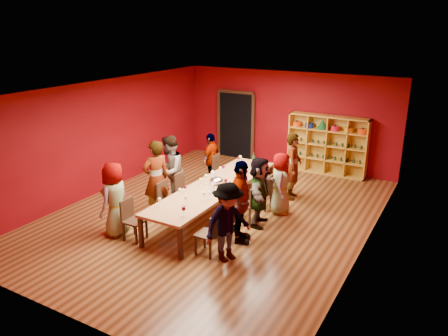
{
  "coord_description": "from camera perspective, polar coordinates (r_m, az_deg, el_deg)",
  "views": [
    {
      "loc": [
        4.97,
        -8.33,
        4.43
      ],
      "look_at": [
        0.13,
        0.18,
        1.15
      ],
      "focal_mm": 35.0,
      "sensor_mm": 36.0,
      "label": 1
    }
  ],
  "objects": [
    {
      "name": "wine_glass_14",
      "position": [
        11.21,
        -0.07,
        0.1
      ],
      "size": [
        0.08,
        0.08,
        0.19
      ],
      "color": "white",
      "rests_on": "tasting_table"
    },
    {
      "name": "wine_glass_7",
      "position": [
        9.25,
        -5.03,
        -3.92
      ],
      "size": [
        0.09,
        0.09,
        0.22
      ],
      "color": "white",
      "rests_on": "tasting_table"
    },
    {
      "name": "wine_glass_3",
      "position": [
        11.15,
        -0.49,
        -0.04
      ],
      "size": [
        0.07,
        0.07,
        0.18
      ],
      "color": "white",
      "rests_on": "tasting_table"
    },
    {
      "name": "wine_glass_12",
      "position": [
        9.73,
        -5.79,
        -2.92
      ],
      "size": [
        0.08,
        0.08,
        0.19
      ],
      "color": "white",
      "rests_on": "tasting_table"
    },
    {
      "name": "wine_glass_15",
      "position": [
        11.69,
        4.95,
        0.78
      ],
      "size": [
        0.07,
        0.07,
        0.18
      ],
      "color": "white",
      "rests_on": "tasting_table"
    },
    {
      "name": "person_left_1",
      "position": [
        10.38,
        -8.86,
        -1.4
      ],
      "size": [
        0.73,
        0.82,
        1.86
      ],
      "primitive_type": "imported",
      "rotation": [
        0.0,
        0.0,
        -1.99
      ],
      "color": "beige",
      "rests_on": "ground"
    },
    {
      "name": "wine_glass_0",
      "position": [
        9.45,
        -2.66,
        -3.38
      ],
      "size": [
        0.09,
        0.09,
        0.22
      ],
      "color": "white",
      "rests_on": "tasting_table"
    },
    {
      "name": "shelving_unit",
      "position": [
        13.59,
        13.39,
        3.32
      ],
      "size": [
        2.4,
        0.4,
        1.8
      ],
      "color": "gold",
      "rests_on": "ground"
    },
    {
      "name": "person_right_2",
      "position": [
        9.86,
        4.66,
        -3.08
      ],
      "size": [
        0.76,
        1.56,
        1.62
      ],
      "primitive_type": "imported",
      "rotation": [
        0.0,
        0.0,
        1.8
      ],
      "color": "#141737",
      "rests_on": "ground"
    },
    {
      "name": "chair_person_right_2",
      "position": [
        10.07,
        3.36,
        -4.5
      ],
      "size": [
        0.42,
        0.42,
        0.89
      ],
      "color": "black",
      "rests_on": "ground"
    },
    {
      "name": "wine_glass_13",
      "position": [
        9.24,
        -8.43,
        -4.14
      ],
      "size": [
        0.08,
        0.08,
        0.21
      ],
      "color": "white",
      "rests_on": "tasting_table"
    },
    {
      "name": "person_left_2",
      "position": [
        10.98,
        -7.1,
        -0.36
      ],
      "size": [
        0.74,
        0.98,
        1.8
      ],
      "primitive_type": "imported",
      "rotation": [
        0.0,
        0.0,
        -1.24
      ],
      "color": "#5877B5",
      "rests_on": "ground"
    },
    {
      "name": "wine_glass_5",
      "position": [
        11.05,
        2.73,
        -0.1
      ],
      "size": [
        0.09,
        0.09,
        0.21
      ],
      "color": "white",
      "rests_on": "tasting_table"
    },
    {
      "name": "wine_glass_6",
      "position": [
        10.35,
        -3.09,
        -1.58
      ],
      "size": [
        0.07,
        0.07,
        0.18
      ],
      "color": "white",
      "rests_on": "tasting_table"
    },
    {
      "name": "wine_glass_4",
      "position": [
        10.91,
        2.51,
        -0.49
      ],
      "size": [
        0.07,
        0.07,
        0.18
      ],
      "color": "white",
      "rests_on": "tasting_table"
    },
    {
      "name": "chair_person_right_4",
      "position": [
        11.69,
        7.49,
        -1.31
      ],
      "size": [
        0.42,
        0.42,
        0.89
      ],
      "color": "black",
      "rests_on": "ground"
    },
    {
      "name": "carafe_a",
      "position": [
        10.68,
        -1.47,
        -1.01
      ],
      "size": [
        0.11,
        0.11,
        0.25
      ],
      "color": "white",
      "rests_on": "tasting_table"
    },
    {
      "name": "doorway",
      "position": [
        14.82,
        1.63,
        5.63
      ],
      "size": [
        1.4,
        0.17,
        2.3
      ],
      "color": "black",
      "rests_on": "ground"
    },
    {
      "name": "wine_bottle",
      "position": [
        11.93,
        3.88,
        1.14
      ],
      "size": [
        0.1,
        0.1,
        0.32
      ],
      "color": "#14371B",
      "rests_on": "tasting_table"
    },
    {
      "name": "person_left_4",
      "position": [
        12.37,
        -1.66,
        1.19
      ],
      "size": [
        0.43,
        0.89,
        1.49
      ],
      "primitive_type": "imported",
      "rotation": [
        0.0,
        0.0,
        -1.54
      ],
      "color": "silver",
      "rests_on": "ground"
    },
    {
      "name": "chair_person_left_0",
      "position": [
        9.52,
        -11.99,
        -6.32
      ],
      "size": [
        0.42,
        0.42,
        0.89
      ],
      "color": "black",
      "rests_on": "ground"
    },
    {
      "name": "carafe_b",
      "position": [
        9.95,
        -1.46,
        -2.54
      ],
      "size": [
        0.11,
        0.11,
        0.23
      ],
      "color": "white",
      "rests_on": "tasting_table"
    },
    {
      "name": "wine_glass_8",
      "position": [
        9.91,
        -5.09,
        -2.55
      ],
      "size": [
        0.07,
        0.07,
        0.18
      ],
      "color": "white",
      "rests_on": "tasting_table"
    },
    {
      "name": "person_left_0",
      "position": [
        9.67,
        -14.08,
        -3.97
      ],
      "size": [
        0.52,
        0.85,
        1.64
      ],
      "primitive_type": "imported",
      "rotation": [
        0.0,
        0.0,
        -1.46
      ],
      "color": "#515156",
      "rests_on": "ground"
    },
    {
      "name": "tasting_table",
      "position": [
        10.4,
        -1.13,
        -2.51
      ],
      "size": [
        1.1,
        4.5,
        0.75
      ],
      "color": "#AD7548",
      "rests_on": "ground"
    },
    {
      "name": "chair_person_left_1",
      "position": [
        10.38,
        -7.55,
        -3.92
      ],
      "size": [
        0.42,
        0.42,
        0.89
      ],
      "color": "black",
      "rests_on": "ground"
    },
    {
      "name": "chair_person_left_2",
      "position": [
        10.9,
        -5.35,
        -2.71
      ],
      "size": [
        0.42,
        0.42,
        0.89
      ],
      "color": "black",
      "rests_on": "ground"
    },
    {
      "name": "person_right_0",
      "position": [
        8.39,
        0.48,
        -7.1
      ],
      "size": [
        0.8,
        1.12,
        1.6
      ],
      "primitive_type": "imported",
      "rotation": [
        0.0,
        0.0,
        1.17
      ],
      "color": "#4C4C51",
      "rests_on": "ground"
    },
    {
      "name": "chair_person_left_4",
      "position": [
        12.32,
        -0.61,
        -0.1
      ],
      "size": [
        0.42,
        0.42,
        0.89
      ],
      "color": "black",
      "rests_on": "ground"
    },
    {
      "name": "person_right_1",
      "position": [
        9.04,
        2.16,
        -4.51
      ],
      "size": [
        0.81,
        1.15,
        1.79
      ],
      "primitive_type": "imported",
      "rotation": [
        0.0,
        0.0,
        1.93
      ],
      "color": "#141739",
      "rests_on": "ground"
    },
    {
      "name": "chair_person_right_1",
      "position": [
        9.31,
        0.75,
        -6.49
      ],
      "size": [
        0.42,
        0.42,
        0.89
      ],
      "color": "black",
      "rests_on": "ground"
    },
    {
      "name": "chair_person_right_3",
      "position": [
        10.79,
        5.38,
        -2.94
      ],
      "size": [
        0.42,
        0.42,
        0.89
      ],
      "color": "black",
      "rests_on": "ground"
    },
    {
      "name": "room_shell",
      "position": [
        10.13,
        -1.16,
        1.72
      ],
      "size": [
        7.1,
        9.1,
        3.04
      ],
      "color": "#5B3418",
      "rests_on": "ground"
    },
    {
      "name": "wine_glass_9",
      "position": [
        11.67,
        4.62,
        0.91
      ],
      "size": [
        0.09,
        0.09,
        0.22
      ],
      "color": "white",
      "rests_on": "tasting_table"
    },
    {
      "name": "wine_glass_17",
      "position": [
        9.53,
        -1.84,
        -3.33
      ],
      "size": [
        0.07,
        0.07,
        0.18
      ],
      "color": "white",
      "rests_on": "tasting_table"
    },
    {
      "name": "wine_glass_11",
      "position": [
        11.96,
        1.92,
        1.3
      ],
      "size": [
        0.08,
        0.08,
        0.19
      ],
      "color": "white",
      "rests_on": "tasting_table"
    },
    {
      "name": "spittoon_bowl",
      "position": [
        10.44,
        -0.97,
        -1.67
      ],
      "size": [
        0.33,
        0.33,
        0.18
      ],
      "primitive_type": "ellipsoid",
      "color": "silver",
      "rests_on": "tasting_table"
    },
    {
      "name": "wine_glass_16",
      "position": [
        8.73,
        -5.3,
        -5.37
      ],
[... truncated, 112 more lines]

